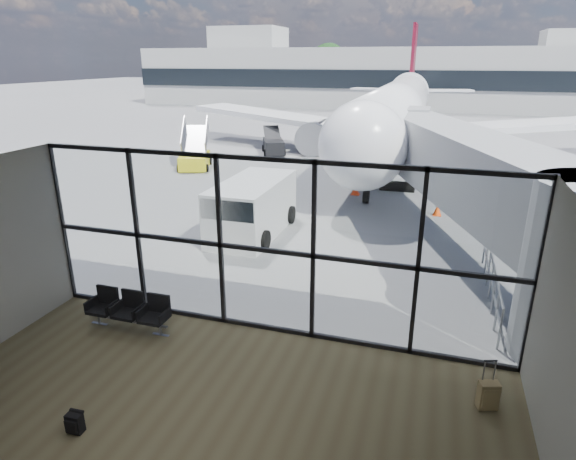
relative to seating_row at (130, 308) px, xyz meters
The scene contains 22 objects.
ground 41.10m from the seating_row, 85.29° to the left, with size 220.00×220.00×0.00m, color slate.
lounge_shell 5.53m from the seating_row, 48.68° to the right, with size 12.02×8.01×4.51m.
glass_curtain_wall 3.90m from the seating_row, 15.86° to the left, with size 12.10×0.12×4.50m.
jet_bridge 11.74m from the seating_row, 44.14° to the left, with size 8.00×16.50×4.33m.
apron_railing 10.02m from the seating_row, 26.42° to the left, with size 0.06×5.46×1.11m.
far_terminal 63.10m from the seating_row, 87.46° to the left, with size 80.00×12.20×11.00m.
tree_0 84.10m from the seating_row, 119.71° to the left, with size 4.95×4.95×7.12m.
tree_1 81.33m from the seating_row, 116.02° to the left, with size 5.61×5.61×8.07m.
tree_2 78.92m from the seating_row, 112.10° to the left, with size 6.27×6.27×9.03m.
tree_3 76.80m from the seating_row, 107.94° to the left, with size 4.95×4.95×7.12m.
tree_4 75.20m from the seating_row, 103.58° to the left, with size 5.61×5.61×8.07m.
tree_5 74.07m from the seating_row, 99.05° to the left, with size 6.27×6.27×9.03m.
seating_row is the anchor object (origin of this frame).
backpack 3.76m from the seating_row, 71.21° to the right, with size 0.30×0.28×0.44m.
suitcase 8.60m from the seating_row, ahead, with size 0.44×0.36×1.05m.
airliner 28.43m from the seating_row, 82.07° to the left, with size 33.41×38.63×9.96m.
service_van 7.58m from the seating_row, 87.12° to the left, with size 2.39×4.88×2.12m.
belt_loader 24.54m from the seating_row, 100.44° to the left, with size 2.69×3.99×1.75m.
mobile_stairs 19.42m from the seating_row, 112.92° to the left, with size 2.73×3.84×2.46m.
traffic_cone_a 14.98m from the seating_row, 77.29° to the left, with size 0.43×0.43×0.62m.
traffic_cone_b 14.31m from the seating_row, 58.96° to the left, with size 0.37×0.37×0.53m.
traffic_cone_c 17.65m from the seating_row, 61.67° to the left, with size 0.41×0.41×0.58m.
Camera 1 is at (3.77, -10.19, 6.60)m, focal length 30.00 mm.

